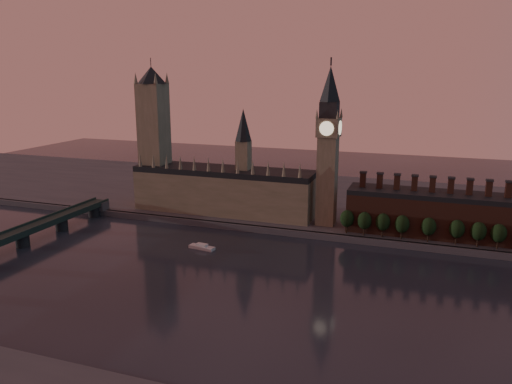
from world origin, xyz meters
TOP-DOWN VIEW (x-y plane):
  - ground at (0.00, 0.00)m, footprint 900.00×900.00m
  - north_bank at (0.00, 178.04)m, footprint 900.00×182.00m
  - palace_of_westminster at (-64.41, 114.91)m, footprint 130.00×30.30m
  - victoria_tower at (-120.00, 115.00)m, footprint 24.00×24.00m
  - big_ben at (10.00, 110.00)m, footprint 15.00×15.00m
  - chimney_block at (80.00, 110.00)m, footprint 110.00×25.00m
  - embankment_tree_0 at (26.26, 95.11)m, footprint 8.60×8.60m
  - embankment_tree_1 at (37.12, 94.17)m, footprint 8.60×8.60m
  - embankment_tree_2 at (48.10, 94.78)m, footprint 8.60×8.60m
  - embankment_tree_3 at (59.34, 94.42)m, footprint 8.60×8.60m
  - embankment_tree_4 at (74.47, 94.56)m, footprint 8.60×8.60m
  - embankment_tree_5 at (90.05, 95.22)m, footprint 8.60×8.60m
  - embankment_tree_6 at (101.59, 94.68)m, footprint 8.60×8.60m
  - embankment_tree_7 at (112.02, 94.38)m, footprint 8.60×8.60m
  - river_boat at (-51.48, 48.77)m, footprint 16.52×6.85m

SIDE VIEW (x-z plane):
  - ground at x=0.00m, z-range 0.00..0.00m
  - river_boat at x=-51.48m, z-range -0.38..2.83m
  - north_bank at x=0.00m, z-range 0.00..4.00m
  - embankment_tree_0 at x=26.26m, z-range 6.03..20.91m
  - embankment_tree_1 at x=37.12m, z-range 6.03..20.91m
  - embankment_tree_2 at x=48.10m, z-range 6.03..20.91m
  - embankment_tree_3 at x=59.34m, z-range 6.03..20.91m
  - embankment_tree_4 at x=74.47m, z-range 6.03..20.91m
  - embankment_tree_5 at x=90.05m, z-range 6.03..20.91m
  - embankment_tree_6 at x=101.59m, z-range 6.03..20.91m
  - embankment_tree_7 at x=112.02m, z-range 6.03..20.91m
  - chimney_block at x=80.00m, z-range -0.68..36.32m
  - palace_of_westminster at x=-64.41m, z-range -15.37..58.63m
  - big_ben at x=10.00m, z-range 3.33..110.33m
  - victoria_tower at x=-120.00m, z-range 5.09..113.09m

